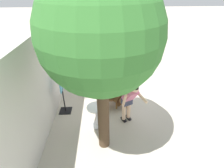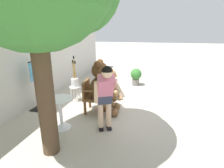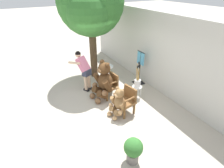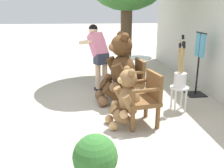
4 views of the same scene
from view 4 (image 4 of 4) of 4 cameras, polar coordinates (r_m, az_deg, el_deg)
The scene contains 11 objects.
ground_plane at distance 4.62m, azimuth -0.83°, elevation -6.46°, with size 60.00×60.00×0.00m, color #B2A899.
wooden_chair_left at distance 5.04m, azimuth 4.52°, elevation 1.06°, with size 0.61×0.57×0.86m.
wooden_chair_right at distance 4.05m, azimuth 7.29°, elevation -2.98°, with size 0.64×0.61×0.86m.
teddy_bear_large at distance 4.93m, azimuth 1.67°, elevation 3.49°, with size 0.85×0.83×1.41m.
teddy_bear_small at distance 3.97m, azimuth 3.26°, elevation -3.11°, with size 0.59×0.59×0.96m.
person_visitor at distance 5.75m, azimuth -3.18°, elevation 7.45°, with size 0.72×0.70×1.49m.
white_stool at distance 4.75m, azimuth 15.08°, elevation -1.82°, with size 0.34×0.34×0.46m.
brush_bucket at distance 4.66m, azimuth 15.35°, elevation 1.74°, with size 0.22×0.22×0.94m.
round_side_table at distance 6.07m, azimuth 6.28°, elevation 3.54°, with size 0.56×0.56×0.72m.
potted_plant at distance 2.53m, azimuth -3.83°, elevation -17.44°, with size 0.44×0.44×0.68m.
clothing_display_stand at distance 5.66m, azimuth 19.15°, elevation 4.59°, with size 0.44×0.40×1.36m.
Camera 4 is at (4.23, -0.40, 1.81)m, focal length 40.00 mm.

